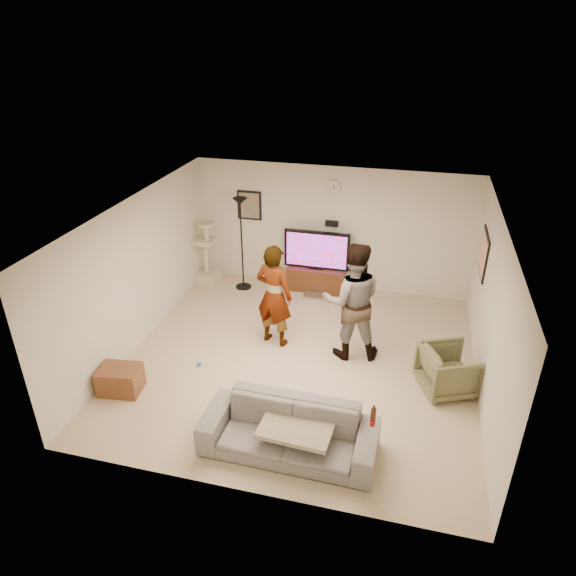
% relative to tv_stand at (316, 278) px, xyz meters
% --- Properties ---
extents(floor, '(5.50, 5.50, 0.02)m').
position_rel_tv_stand_xyz_m(floor, '(0.25, -2.50, -0.25)').
color(floor, '#CBAA8B').
rests_on(floor, ground).
extents(ceiling, '(5.50, 5.50, 0.02)m').
position_rel_tv_stand_xyz_m(ceiling, '(0.25, -2.50, 2.27)').
color(ceiling, white).
rests_on(ceiling, wall_back).
extents(wall_back, '(5.50, 0.04, 2.50)m').
position_rel_tv_stand_xyz_m(wall_back, '(0.25, 0.25, 1.01)').
color(wall_back, silver).
rests_on(wall_back, floor).
extents(wall_front, '(5.50, 0.04, 2.50)m').
position_rel_tv_stand_xyz_m(wall_front, '(0.25, -5.25, 1.01)').
color(wall_front, silver).
rests_on(wall_front, floor).
extents(wall_left, '(0.04, 5.50, 2.50)m').
position_rel_tv_stand_xyz_m(wall_left, '(-2.50, -2.50, 1.01)').
color(wall_left, silver).
rests_on(wall_left, floor).
extents(wall_right, '(0.04, 5.50, 2.50)m').
position_rel_tv_stand_xyz_m(wall_right, '(3.00, -2.50, 1.01)').
color(wall_right, silver).
rests_on(wall_right, floor).
extents(wall_clock, '(0.26, 0.04, 0.26)m').
position_rel_tv_stand_xyz_m(wall_clock, '(0.25, 0.22, 1.86)').
color(wall_clock, white).
rests_on(wall_clock, wall_back).
extents(wall_speaker, '(0.25, 0.10, 0.10)m').
position_rel_tv_stand_xyz_m(wall_speaker, '(0.25, 0.19, 1.14)').
color(wall_speaker, black).
rests_on(wall_speaker, wall_back).
extents(picture_back, '(0.42, 0.03, 0.52)m').
position_rel_tv_stand_xyz_m(picture_back, '(-1.45, 0.23, 1.36)').
color(picture_back, '#74634F').
rests_on(picture_back, wall_back).
extents(picture_right, '(0.03, 0.78, 0.62)m').
position_rel_tv_stand_xyz_m(picture_right, '(2.98, -0.90, 1.26)').
color(picture_right, '#FDA07D').
rests_on(picture_right, wall_right).
extents(tv_stand, '(1.16, 0.45, 0.48)m').
position_rel_tv_stand_xyz_m(tv_stand, '(0.00, 0.00, 0.00)').
color(tv_stand, '#432411').
rests_on(tv_stand, floor).
extents(console_box, '(0.40, 0.30, 0.07)m').
position_rel_tv_stand_xyz_m(console_box, '(0.04, -0.40, -0.21)').
color(console_box, silver).
rests_on(console_box, floor).
extents(tv, '(1.31, 0.08, 0.78)m').
position_rel_tv_stand_xyz_m(tv, '(-0.00, 0.00, 0.63)').
color(tv, black).
rests_on(tv, tv_stand).
extents(tv_screen, '(1.20, 0.01, 0.68)m').
position_rel_tv_stand_xyz_m(tv_screen, '(0.00, -0.04, 0.63)').
color(tv_screen, '#5434CC').
rests_on(tv_screen, tv).
extents(floor_lamp, '(0.32, 0.32, 1.91)m').
position_rel_tv_stand_xyz_m(floor_lamp, '(-1.47, -0.29, 0.71)').
color(floor_lamp, black).
rests_on(floor_lamp, floor).
extents(cat_tree, '(0.48, 0.48, 1.36)m').
position_rel_tv_stand_xyz_m(cat_tree, '(-2.28, -0.25, 0.44)').
color(cat_tree, '#C0B692').
rests_on(cat_tree, floor).
extents(person_left, '(0.74, 0.59, 1.79)m').
position_rel_tv_stand_xyz_m(person_left, '(-0.30, -2.09, 0.65)').
color(person_left, '#AFAFAF').
rests_on(person_left, floor).
extents(person_right, '(1.10, 0.94, 1.97)m').
position_rel_tv_stand_xyz_m(person_right, '(1.00, -2.13, 0.74)').
color(person_right, '#375486').
rests_on(person_right, floor).
extents(sofa, '(2.23, 0.90, 0.65)m').
position_rel_tv_stand_xyz_m(sofa, '(0.57, -4.49, 0.08)').
color(sofa, slate).
rests_on(sofa, floor).
extents(throw_blanket, '(0.94, 0.76, 0.06)m').
position_rel_tv_stand_xyz_m(throw_blanket, '(0.68, -4.49, 0.20)').
color(throw_blanket, tan).
rests_on(throw_blanket, sofa).
extents(beer_bottle, '(0.06, 0.06, 0.25)m').
position_rel_tv_stand_xyz_m(beer_bottle, '(1.59, -4.49, 0.53)').
color(beer_bottle, '#461C10').
rests_on(beer_bottle, sofa).
extents(armchair, '(1.00, 0.99, 0.70)m').
position_rel_tv_stand_xyz_m(armchair, '(2.54, -2.72, 0.11)').
color(armchair, brown).
rests_on(armchair, floor).
extents(side_table, '(0.65, 0.52, 0.40)m').
position_rel_tv_stand_xyz_m(side_table, '(-2.15, -3.94, -0.04)').
color(side_table, brown).
rests_on(side_table, floor).
extents(toy_ball, '(0.08, 0.08, 0.08)m').
position_rel_tv_stand_xyz_m(toy_ball, '(-1.27, -3.08, -0.20)').
color(toy_ball, '#1595B0').
rests_on(toy_ball, floor).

